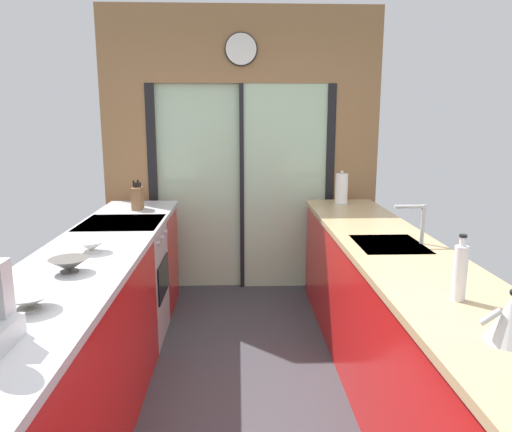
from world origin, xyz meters
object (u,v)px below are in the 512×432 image
Objects in this scene: mixing_bowl_near at (29,301)px; soap_bottle at (460,272)px; paper_towel_roll at (341,189)px; knife_block at (138,198)px; kettle at (512,319)px; mixing_bowl_mid at (69,265)px; mixing_bowl_far at (91,246)px; oven_range at (125,282)px.

soap_bottle is at bearing 1.01° from mixing_bowl_near.
mixing_bowl_near is at bearing -126.85° from paper_towel_roll.
knife_block reaches higher than mixing_bowl_near.
mixing_bowl_near is 1.82m from kettle.
mixing_bowl_mid is 0.66× the size of paper_towel_roll.
mixing_bowl_far is 0.75× the size of kettle.
mixing_bowl_near is at bearing -90.00° from mixing_bowl_far.
knife_block is (-0.00, 1.34, 0.06)m from mixing_bowl_far.
mixing_bowl_far reaches higher than oven_range.
oven_range is 2.76m from kettle.
soap_bottle is (1.80, -1.63, 0.59)m from oven_range.
soap_bottle is (-0.00, 0.39, 0.04)m from kettle.
soap_bottle is 0.95× the size of paper_towel_roll.
kettle reaches higher than oven_range.
oven_range is at bearing 91.30° from mixing_bowl_far.
knife_block is (-0.00, 1.71, 0.06)m from mixing_bowl_mid.
oven_range is 5.07× the size of mixing_bowl_far.
kettle is at bearing -48.36° from oven_range.
soap_bottle is (1.78, -2.16, 0.03)m from knife_block.
mixing_bowl_far is at bearing -90.00° from knife_block.
oven_range is at bearing 131.64° from kettle.
oven_range is 4.41× the size of mixing_bowl_near.
mixing_bowl_far is (0.02, -0.81, 0.50)m from oven_range.
kettle is at bearing -89.71° from soap_bottle.
kettle reaches higher than mixing_bowl_mid.
soap_bottle is at bearing -90.00° from paper_towel_roll.
oven_range is at bearing 90.63° from mixing_bowl_near.
mixing_bowl_near is 1.05× the size of mixing_bowl_mid.
mixing_bowl_near is 0.83× the size of knife_block.
mixing_bowl_mid is at bearing 165.88° from soap_bottle.
mixing_bowl_far is at bearing 145.79° from kettle.
oven_range is at bearing -92.02° from knife_block.
mixing_bowl_far is at bearing 155.25° from soap_bottle.
kettle is at bearing -11.40° from mixing_bowl_near.
knife_block is at bearing 90.00° from mixing_bowl_near.
oven_range is at bearing -158.47° from paper_towel_roll.
oven_range is 0.96m from mixing_bowl_far.
mixing_bowl_mid reaches higher than mixing_bowl_near.
kettle is (1.78, -2.55, -0.01)m from knife_block.
knife_block is at bearing 87.98° from oven_range.
paper_towel_roll is at bearing 53.15° from mixing_bowl_near.
kettle is at bearing -34.21° from mixing_bowl_far.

